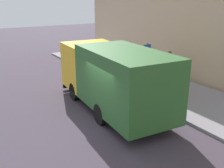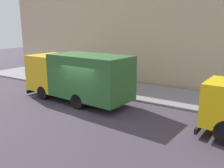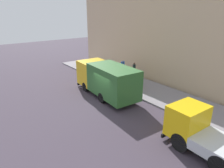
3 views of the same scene
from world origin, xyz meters
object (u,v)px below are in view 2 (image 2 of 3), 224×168
Objects in this scene: pedestrian_standing at (119,76)px; traffic_cone_orange at (65,81)px; large_utility_truck at (77,75)px; street_sign_post at (94,68)px; pedestrian_walking at (101,69)px.

pedestrian_standing reaches higher than traffic_cone_orange.
street_sign_post is (2.30, 0.38, 0.09)m from large_utility_truck.
street_sign_post is (-3.13, -1.64, 0.68)m from pedestrian_walking.
large_utility_truck is 4.21× the size of pedestrian_walking.
pedestrian_walking is 3.42m from traffic_cone_orange.
pedestrian_walking is 1.01× the size of pedestrian_standing.
large_utility_truck is 2.34m from street_sign_post.
street_sign_post reaches higher than traffic_cone_orange.
street_sign_post is at bearing -1.13° from pedestrian_walking.
street_sign_post is at bearing -91.91° from traffic_cone_orange.
pedestrian_walking reaches higher than pedestrian_standing.
large_utility_truck is 4.27× the size of pedestrian_standing.
pedestrian_standing is 2.04m from street_sign_post.
traffic_cone_orange is 0.20× the size of street_sign_post.
pedestrian_standing is (3.88, -0.70, -0.60)m from large_utility_truck.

